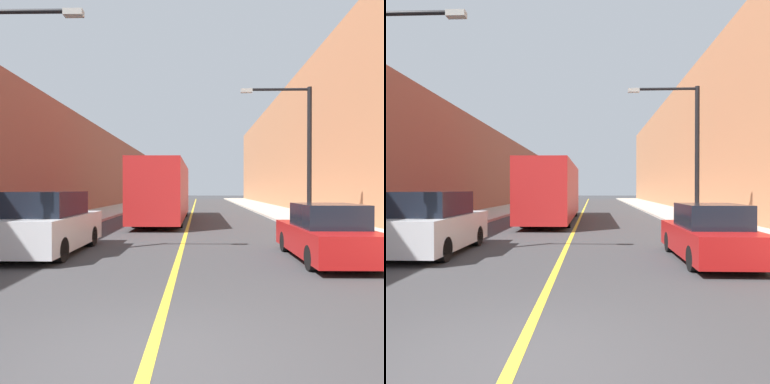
# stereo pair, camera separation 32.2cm
# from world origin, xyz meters

# --- Properties ---
(ground_plane) EXTENTS (200.00, 200.00, 0.00)m
(ground_plane) POSITION_xyz_m (0.00, 0.00, 0.00)
(ground_plane) COLOR #38383A
(sidewalk_left) EXTENTS (3.74, 72.00, 0.15)m
(sidewalk_left) POSITION_xyz_m (-7.03, 30.00, 0.07)
(sidewalk_left) COLOR #B2AA9E
(sidewalk_left) RESTS_ON ground
(sidewalk_right) EXTENTS (3.74, 72.00, 0.15)m
(sidewalk_right) POSITION_xyz_m (7.03, 30.00, 0.07)
(sidewalk_right) COLOR #B2AA9E
(sidewalk_right) RESTS_ON ground
(building_row_left) EXTENTS (4.00, 72.00, 7.86)m
(building_row_left) POSITION_xyz_m (-10.91, 30.00, 3.93)
(building_row_left) COLOR brown
(building_row_left) RESTS_ON ground
(building_row_right) EXTENTS (4.00, 72.00, 11.81)m
(building_row_right) POSITION_xyz_m (10.91, 30.00, 5.90)
(building_row_right) COLOR #B2724C
(building_row_right) RESTS_ON ground
(road_center_line) EXTENTS (0.16, 72.00, 0.01)m
(road_center_line) POSITION_xyz_m (0.00, 30.00, 0.00)
(road_center_line) COLOR gold
(road_center_line) RESTS_ON ground
(bus) EXTENTS (2.57, 12.17, 3.44)m
(bus) POSITION_xyz_m (-1.53, 18.45, 1.83)
(bus) COLOR #AD1E1E
(bus) RESTS_ON ground
(parked_suv_left) EXTENTS (1.93, 4.62, 1.88)m
(parked_suv_left) POSITION_xyz_m (-3.96, 7.11, 0.87)
(parked_suv_left) COLOR silver
(parked_suv_left) RESTS_ON ground
(car_right_near) EXTENTS (1.78, 4.48, 1.56)m
(car_right_near) POSITION_xyz_m (4.06, 6.20, 0.70)
(car_right_near) COLOR maroon
(car_right_near) RESTS_ON ground
(street_lamp_right) EXTENTS (3.13, 0.24, 6.31)m
(street_lamp_right) POSITION_xyz_m (5.11, 12.51, 3.88)
(street_lamp_right) COLOR black
(street_lamp_right) RESTS_ON sidewalk_right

